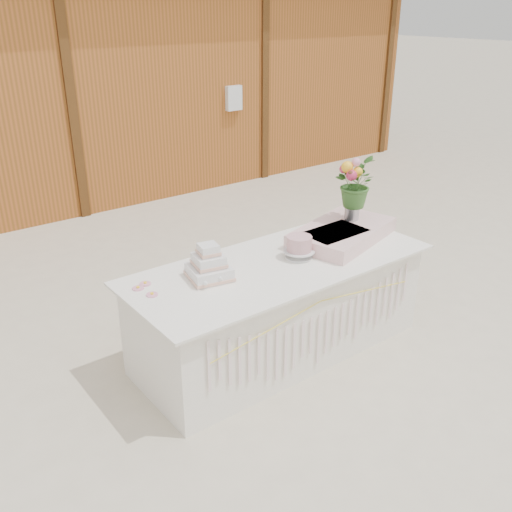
# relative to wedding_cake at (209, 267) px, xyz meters

# --- Properties ---
(ground) EXTENTS (80.00, 80.00, 0.00)m
(ground) POSITION_rel_wedding_cake_xyz_m (0.57, -0.10, -0.86)
(ground) COLOR beige
(ground) RESTS_ON ground
(barn) EXTENTS (12.60, 4.60, 3.30)m
(barn) POSITION_rel_wedding_cake_xyz_m (0.56, 5.89, 0.82)
(barn) COLOR #9E5021
(barn) RESTS_ON ground
(cake_table) EXTENTS (2.40, 1.00, 0.77)m
(cake_table) POSITION_rel_wedding_cake_xyz_m (0.57, -0.11, -0.47)
(cake_table) COLOR white
(cake_table) RESTS_ON ground
(wedding_cake) EXTENTS (0.34, 0.34, 0.26)m
(wedding_cake) POSITION_rel_wedding_cake_xyz_m (0.00, 0.00, 0.00)
(wedding_cake) COLOR silver
(wedding_cake) RESTS_ON cake_table
(pink_cake_stand) EXTENTS (0.25, 0.25, 0.18)m
(pink_cake_stand) POSITION_rel_wedding_cake_xyz_m (0.74, -0.12, 0.01)
(pink_cake_stand) COLOR silver
(pink_cake_stand) RESTS_ON cake_table
(satin_runner) EXTENTS (1.04, 0.77, 0.12)m
(satin_runner) POSITION_rel_wedding_cake_xyz_m (1.28, -0.06, -0.03)
(satin_runner) COLOR beige
(satin_runner) RESTS_ON cake_table
(flower_vase) EXTENTS (0.12, 0.12, 0.17)m
(flower_vase) POSITION_rel_wedding_cake_xyz_m (1.45, 0.01, 0.11)
(flower_vase) COLOR #A8A8AC
(flower_vase) RESTS_ON satin_runner
(bouquet) EXTENTS (0.49, 0.48, 0.41)m
(bouquet) POSITION_rel_wedding_cake_xyz_m (1.45, 0.01, 0.40)
(bouquet) COLOR #396A2A
(bouquet) RESTS_ON flower_vase
(loose_flowers) EXTENTS (0.22, 0.41, 0.02)m
(loose_flowers) POSITION_rel_wedding_cake_xyz_m (-0.41, 0.02, -0.08)
(loose_flowers) COLOR pink
(loose_flowers) RESTS_ON cake_table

